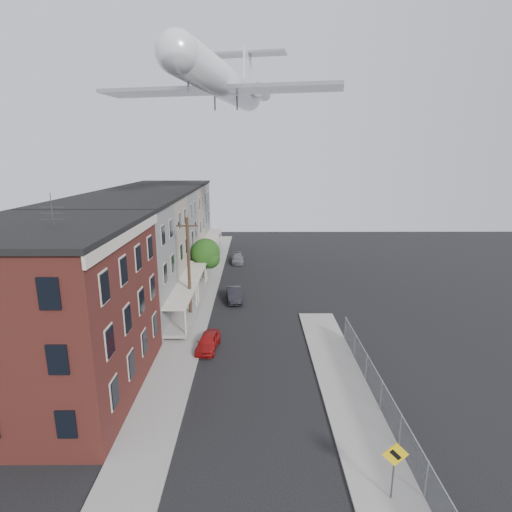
{
  "coord_description": "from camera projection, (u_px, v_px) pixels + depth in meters",
  "views": [
    {
      "loc": [
        -0.07,
        -14.6,
        13.85
      ],
      "look_at": [
        0.05,
        8.15,
        8.18
      ],
      "focal_mm": 28.0,
      "sensor_mm": 36.0,
      "label": 1
    }
  ],
  "objects": [
    {
      "name": "sidewalk_left",
      "position": [
        201.0,
        296.0,
        40.76
      ],
      "size": [
        3.0,
        62.0,
        0.12
      ],
      "primitive_type": "cube",
      "color": "gray",
      "rests_on": "ground"
    },
    {
      "name": "row_house_e",
      "position": [
        174.0,
        217.0,
        59.39
      ],
      "size": [
        11.98,
        7.0,
        10.3
      ],
      "color": "slate",
      "rests_on": "ground"
    },
    {
      "name": "sidewalk_right",
      "position": [
        349.0,
        399.0,
        23.35
      ],
      "size": [
        3.0,
        26.0,
        0.12
      ],
      "primitive_type": "cube",
      "color": "gray",
      "rests_on": "ground"
    },
    {
      "name": "row_house_a",
      "position": [
        107.0,
        268.0,
        32.23
      ],
      "size": [
        11.98,
        7.0,
        10.3
      ],
      "color": "slate",
      "rests_on": "ground"
    },
    {
      "name": "row_house_b",
      "position": [
        133.0,
        248.0,
        39.02
      ],
      "size": [
        11.98,
        7.0,
        10.3
      ],
      "color": "slate",
      "rests_on": "ground"
    },
    {
      "name": "row_house_d",
      "position": [
        164.0,
        225.0,
        52.6
      ],
      "size": [
        11.98,
        7.0,
        10.3
      ],
      "color": "slate",
      "rests_on": "ground"
    },
    {
      "name": "chainlink_fence",
      "position": [
        381.0,
        395.0,
        22.16
      ],
      "size": [
        0.06,
        18.06,
        1.9
      ],
      "color": "gray",
      "rests_on": "ground"
    },
    {
      "name": "curb_left",
      "position": [
        215.0,
        295.0,
        40.77
      ],
      "size": [
        0.15,
        62.0,
        0.14
      ],
      "primitive_type": "cube",
      "color": "gray",
      "rests_on": "ground"
    },
    {
      "name": "car_near",
      "position": [
        208.0,
        342.0,
        29.41
      ],
      "size": [
        1.82,
        3.67,
        1.2
      ],
      "primitive_type": "imported",
      "rotation": [
        0.0,
        0.0,
        -0.12
      ],
      "color": "maroon",
      "rests_on": "ground"
    },
    {
      "name": "car_far",
      "position": [
        238.0,
        258.0,
        53.53
      ],
      "size": [
        1.89,
        4.08,
        1.15
      ],
      "primitive_type": "imported",
      "rotation": [
        0.0,
        0.0,
        0.07
      ],
      "color": "slate",
      "rests_on": "ground"
    },
    {
      "name": "warning_sign",
      "position": [
        394.0,
        462.0,
        16.1
      ],
      "size": [
        1.1,
        0.11,
        2.8
      ],
      "color": "#515156",
      "rests_on": "ground"
    },
    {
      "name": "street_tree",
      "position": [
        207.0,
        254.0,
        43.75
      ],
      "size": [
        3.22,
        3.2,
        5.2
      ],
      "color": "black",
      "rests_on": "ground"
    },
    {
      "name": "car_mid",
      "position": [
        234.0,
        294.0,
        39.33
      ],
      "size": [
        1.86,
        4.1,
        1.3
      ],
      "primitive_type": "imported",
      "rotation": [
        0.0,
        0.0,
        0.12
      ],
      "color": "black",
      "rests_on": "ground"
    },
    {
      "name": "utility_pole",
      "position": [
        189.0,
        268.0,
        33.82
      ],
      "size": [
        1.8,
        0.26,
        9.0
      ],
      "color": "black",
      "rests_on": "ground"
    },
    {
      "name": "row_house_c",
      "position": [
        151.0,
        235.0,
        45.81
      ],
      "size": [
        11.98,
        7.0,
        10.3
      ],
      "color": "slate",
      "rests_on": "ground"
    },
    {
      "name": "corner_building",
      "position": [
        48.0,
        312.0,
        23.0
      ],
      "size": [
        10.31,
        12.3,
        12.15
      ],
      "color": "#351510",
      "rests_on": "ground"
    },
    {
      "name": "ground",
      "position": [
        256.0,
        481.0,
        17.52
      ],
      "size": [
        120.0,
        120.0,
        0.0
      ],
      "primitive_type": "plane",
      "color": "black",
      "rests_on": "ground"
    },
    {
      "name": "airplane",
      "position": [
        225.0,
        83.0,
        39.83
      ],
      "size": [
        23.75,
        27.14,
        7.8
      ],
      "color": "white",
      "rests_on": "ground"
    },
    {
      "name": "curb_right",
      "position": [
        324.0,
        399.0,
        23.34
      ],
      "size": [
        0.15,
        26.0,
        0.14
      ],
      "primitive_type": "cube",
      "color": "gray",
      "rests_on": "ground"
    }
  ]
}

